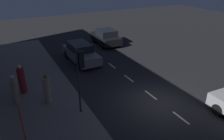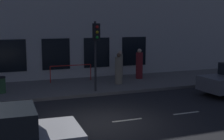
% 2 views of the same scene
% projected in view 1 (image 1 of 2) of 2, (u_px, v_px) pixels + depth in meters
% --- Properties ---
extents(ground_plane, '(60.00, 60.00, 0.00)m').
position_uv_depth(ground_plane, '(161.00, 103.00, 12.66)').
color(ground_plane, '#232326').
extents(sidewalk, '(4.50, 32.00, 0.15)m').
position_uv_depth(sidewalk, '(55.00, 137.00, 9.98)').
color(sidewalk, slate).
rests_on(sidewalk, ground).
extents(lane_centre_line, '(0.12, 27.20, 0.01)m').
position_uv_depth(lane_centre_line, '(151.00, 95.00, 13.46)').
color(lane_centre_line, beige).
rests_on(lane_centre_line, ground).
extents(traffic_light, '(0.45, 0.32, 3.50)m').
position_uv_depth(traffic_light, '(80.00, 67.00, 10.64)').
color(traffic_light, '#2D2D30').
rests_on(traffic_light, sidewalk).
extents(parked_car_1, '(2.09, 4.00, 1.58)m').
position_uv_depth(parked_car_1, '(106.00, 37.00, 22.46)').
color(parked_car_1, black).
rests_on(parked_car_1, ground).
extents(parked_car_3, '(1.97, 4.64, 1.58)m').
position_uv_depth(parked_car_3, '(81.00, 52.00, 18.17)').
color(parked_car_3, slate).
rests_on(parked_car_3, ground).
extents(pedestrian_0, '(0.53, 0.53, 1.74)m').
position_uv_depth(pedestrian_0, '(47.00, 89.00, 12.20)').
color(pedestrian_0, gray).
rests_on(pedestrian_0, sidewalk).
extents(pedestrian_1, '(0.42, 0.42, 1.72)m').
position_uv_depth(pedestrian_1, '(15.00, 90.00, 12.12)').
color(pedestrian_1, gray).
rests_on(pedestrian_1, sidewalk).
extents(pedestrian_2, '(0.48, 0.48, 1.83)m').
position_uv_depth(pedestrian_2, '(22.00, 80.00, 13.17)').
color(pedestrian_2, maroon).
rests_on(pedestrian_2, sidewalk).
extents(red_railing, '(0.05, 2.46, 0.97)m').
position_uv_depth(red_railing, '(22.00, 122.00, 9.64)').
color(red_railing, red).
rests_on(red_railing, sidewalk).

